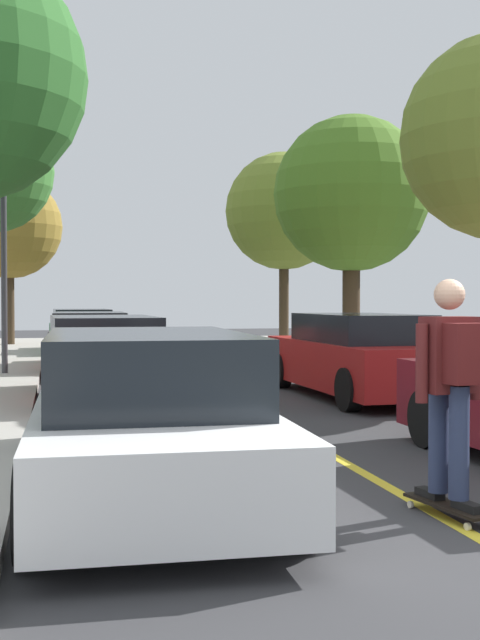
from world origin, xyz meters
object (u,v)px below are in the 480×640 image
Objects in this scene: parked_car_left_near at (105,361)px; parked_car_left_farthest at (82,333)px; parked_car_left_nearest at (146,416)px; parked_car_right_near at (357,356)px; street_tree_left_far at (9,227)px; fire_hydrant at (457,369)px; skateboarder at (452,377)px; skateboard at (448,506)px; streetlamp at (4,213)px; street_tree_right_far at (284,212)px; street_tree_right_near at (352,195)px; parked_car_left_far at (90,342)px.

parked_car_left_near is 0.98× the size of parked_car_left_farthest.
parked_car_left_nearest is 7.37m from parked_car_right_near.
parked_car_left_farthest is 0.75× the size of street_tree_left_far.
fire_hydrant is (1.50, -0.60, -0.20)m from parked_car_right_near.
parked_car_left_nearest is at bearing -90.00° from parked_car_left_farthest.
skateboarder reaches higher than parked_car_left_near.
parked_car_right_near is 17.02m from street_tree_left_far.
parked_car_left_farthest is at bearing 96.54° from skateboard.
streetlamp is at bearing 146.31° from fire_hydrant.
street_tree_right_near is at bearing -90.00° from street_tree_right_far.
parked_car_left_far is at bearing 99.28° from skateboard.
parked_car_left_nearest is 0.83× the size of streetlamp.
streetlamp is 6.53× the size of skateboard.
street_tree_left_far is at bearing 100.90° from skateboard.
parked_car_left_nearest is 2.50m from skateboard.
skateboarder reaches higher than parked_car_right_near.
parked_car_left_near is 11.45m from parked_car_left_farthest.
street_tree_right_near is 1.06× the size of streetlamp.
parked_car_left_nearest is at bearing 150.44° from skateboarder.
street_tree_right_far reaches higher than fire_hydrant.
parked_car_left_farthest is at bearing -170.01° from street_tree_right_far.
fire_hydrant is 0.42× the size of skateboarder.
fire_hydrant is (5.67, -11.91, -0.18)m from parked_car_left_farthest.
streetlamp is at bearing 143.69° from parked_car_right_near.
parked_car_left_farthest is 0.70× the size of street_tree_right_near.
street_tree_right_far is 20.47m from skateboarder.
skateboarder is at bearing -29.56° from parked_car_left_nearest.
parked_car_left_near is at bearing -116.98° from street_tree_right_far.
street_tree_right_near is 6.95× the size of skateboard.
parked_car_right_near reaches higher than skateboard.
parked_car_left_far is 8.53m from fire_hydrant.
fire_hydrant is (7.90, -16.00, -3.56)m from street_tree_left_far.
street_tree_right_near reaches higher than skateboarder.
skateboard is at bearing -28.93° from parked_car_left_nearest.
fire_hydrant is 0.12× the size of streetlamp.
parked_car_right_near is at bearing 74.29° from skateboard.
streetlamp is (-8.15, -1.95, -0.84)m from street_tree_right_near.
parked_car_left_nearest is 0.76× the size of street_tree_right_far.
street_tree_right_far is at bearing 46.15° from parked_car_left_far.
parked_car_left_far is 5.54m from parked_car_left_farthest.
parked_car_left_far is 5.85× the size of fire_hydrant.
parked_car_left_near is 5.52m from streetlamp.
street_tree_left_far is (-2.23, 21.49, 3.38)m from parked_car_left_nearest.
parked_car_left_nearest is 19.96m from street_tree_right_far.
parked_car_left_farthest reaches higher than skateboard.
parked_car_left_near is 2.47× the size of skateboarder.
street_tree_right_far is at bearing 70.93° from parked_car_left_nearest.
parked_car_left_farthest is 12.06m from parked_car_right_near.
parked_car_left_far is at bearing -89.98° from parked_car_left_farthest.
streetlamp reaches higher than skateboard.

